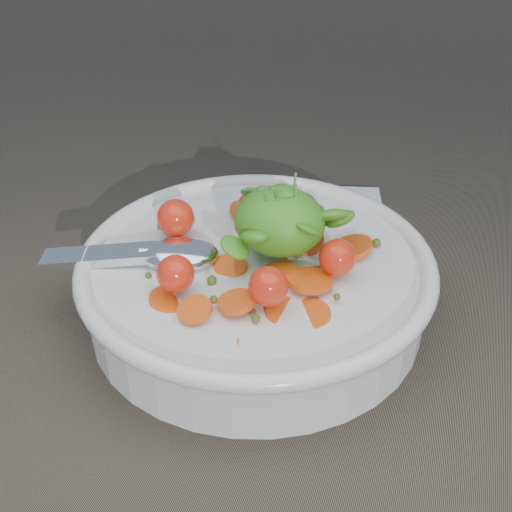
% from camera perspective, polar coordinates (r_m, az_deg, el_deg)
% --- Properties ---
extents(ground, '(6.00, 6.00, 0.00)m').
position_cam_1_polar(ground, '(0.55, -1.56, -5.57)').
color(ground, brown).
rests_on(ground, ground).
extents(bowl, '(0.32, 0.29, 0.13)m').
position_cam_1_polar(bowl, '(0.54, 0.01, -2.06)').
color(bowl, white).
rests_on(bowl, ground).
extents(napkin, '(0.20, 0.18, 0.01)m').
position_cam_1_polar(napkin, '(0.68, 4.32, 3.17)').
color(napkin, white).
rests_on(napkin, ground).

